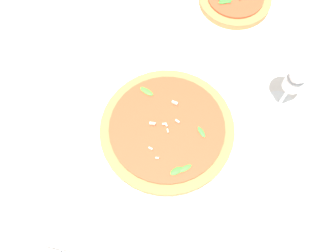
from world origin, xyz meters
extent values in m
plane|color=silver|center=(0.00, 0.00, 0.00)|extent=(6.00, 6.00, 0.00)
cylinder|color=white|center=(0.03, 0.00, 0.01)|extent=(0.33, 0.33, 0.01)
cylinder|color=#AD7542|center=(0.03, 0.00, 0.02)|extent=(0.31, 0.31, 0.02)
cylinder|color=#C64728|center=(0.03, 0.00, 0.03)|extent=(0.26, 0.26, 0.01)
ellipsoid|color=#458535|center=(-0.06, 0.07, 0.04)|extent=(0.03, 0.03, 0.01)
ellipsoid|color=#3E8631|center=(-0.04, 0.08, 0.04)|extent=(0.03, 0.03, 0.01)
ellipsoid|color=#488E33|center=(0.11, -0.05, 0.04)|extent=(0.04, 0.02, 0.01)
ellipsoid|color=#3F8838|center=(-0.05, -0.02, 0.04)|extent=(0.03, 0.03, 0.01)
cube|color=#EFE5C6|center=(0.01, -0.02, 0.04)|extent=(0.01, 0.00, 0.01)
cube|color=#EFE5C6|center=(0.03, 0.06, 0.04)|extent=(0.01, 0.00, 0.00)
cube|color=#EFE5C6|center=(0.06, 0.01, 0.04)|extent=(0.01, 0.01, 0.01)
cube|color=#EFE5C6|center=(0.04, -0.06, 0.04)|extent=(0.01, 0.01, 0.01)
cube|color=#EFE5C6|center=(0.03, 0.00, 0.04)|extent=(0.01, 0.01, 0.00)
cube|color=#EFE5C6|center=(0.03, 0.00, 0.04)|extent=(0.01, 0.01, 0.01)
cube|color=#EFE5C6|center=(0.01, 0.08, 0.04)|extent=(0.01, 0.01, 0.00)
cube|color=#EFE5C6|center=(0.02, 0.01, 0.04)|extent=(0.01, 0.01, 0.00)
cylinder|color=white|center=(0.05, -0.43, 0.01)|extent=(0.22, 0.22, 0.01)
ellipsoid|color=#3D8D30|center=(0.07, -0.39, 0.04)|extent=(0.04, 0.04, 0.01)
ellipsoid|color=#3B7B37|center=(0.07, -0.39, 0.04)|extent=(0.04, 0.02, 0.01)
cylinder|color=white|center=(-0.18, -0.20, 0.00)|extent=(0.07, 0.07, 0.00)
cylinder|color=white|center=(-0.18, -0.20, 0.04)|extent=(0.01, 0.01, 0.08)
cone|color=white|center=(-0.18, -0.20, 0.13)|extent=(0.07, 0.07, 0.09)
cylinder|color=white|center=(-0.18, -0.20, 0.10)|extent=(0.04, 0.04, 0.03)
cube|color=silver|center=(0.10, 0.34, 0.01)|extent=(0.04, 0.02, 0.00)
cylinder|color=white|center=(0.29, -0.17, 0.01)|extent=(0.17, 0.17, 0.01)
torus|color=white|center=(0.29, -0.17, 0.01)|extent=(0.16, 0.16, 0.01)
camera|label=1|loc=(-0.12, 0.25, 0.71)|focal=35.00mm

